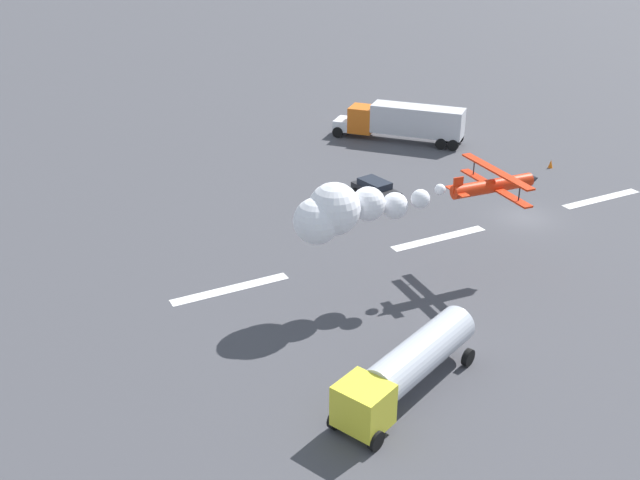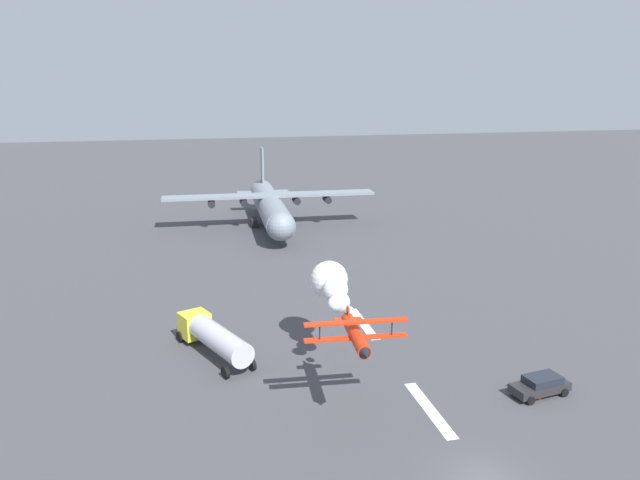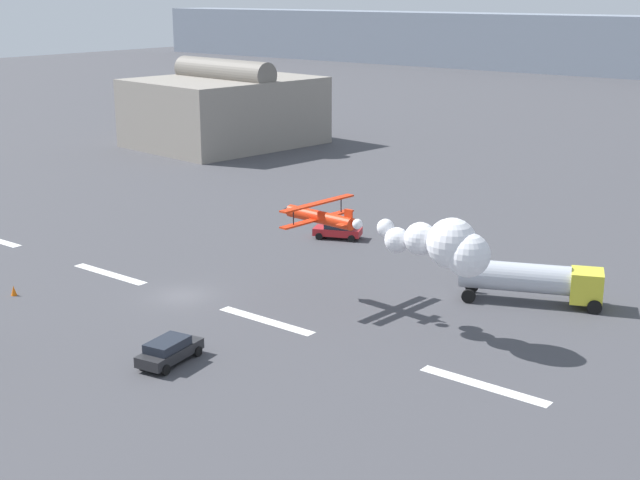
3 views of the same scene
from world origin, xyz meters
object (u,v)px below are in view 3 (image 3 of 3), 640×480
at_px(fuel_tanker_truck, 532,280).
at_px(traffic_cone_near, 14,291).
at_px(stunt_biplane_red, 434,243).
at_px(followme_car_yellow, 169,350).
at_px(traffic_cone_far, 169,353).
at_px(airport_staff_sedan, 338,230).

height_order(fuel_tanker_truck, traffic_cone_near, fuel_tanker_truck).
bearing_deg(traffic_cone_near, stunt_biplane_red, 23.78).
distance_m(fuel_tanker_truck, followme_car_yellow, 26.49).
distance_m(stunt_biplane_red, followme_car_yellow, 17.77).
relative_size(followme_car_yellow, traffic_cone_far, 6.28).
distance_m(traffic_cone_near, traffic_cone_far, 17.71).
bearing_deg(airport_staff_sedan, followme_car_yellow, -72.75).
relative_size(stunt_biplane_red, followme_car_yellow, 3.69).
distance_m(fuel_tanker_truck, traffic_cone_far, 26.40).
height_order(followme_car_yellow, airport_staff_sedan, same).
height_order(stunt_biplane_red, traffic_cone_far, stunt_biplane_red).
xyz_separation_m(airport_staff_sedan, traffic_cone_far, (8.37, -28.06, -0.44)).
bearing_deg(traffic_cone_far, stunt_biplane_red, 51.81).
height_order(followme_car_yellow, traffic_cone_far, followme_car_yellow).
bearing_deg(followme_car_yellow, traffic_cone_near, 176.06).
bearing_deg(traffic_cone_near, airport_staff_sedan, 71.08).
bearing_deg(traffic_cone_near, traffic_cone_far, -2.87).
distance_m(followme_car_yellow, airport_staff_sedan, 29.77).
relative_size(fuel_tanker_truck, traffic_cone_far, 13.49).
xyz_separation_m(fuel_tanker_truck, traffic_cone_far, (-12.85, -23.03, -1.38)).
height_order(fuel_tanker_truck, airport_staff_sedan, fuel_tanker_truck).
relative_size(fuel_tanker_truck, airport_staff_sedan, 2.19).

